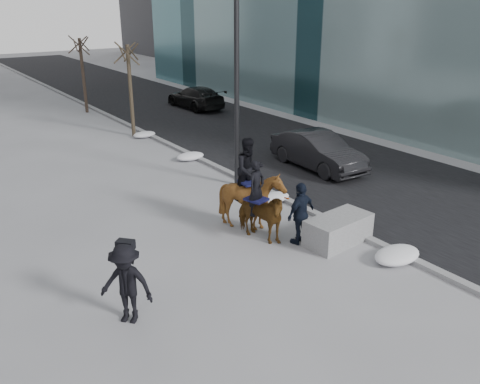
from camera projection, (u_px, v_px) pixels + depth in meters
ground at (266, 260)px, 13.12m from camera, size 120.00×120.00×0.00m
road at (255, 138)px, 24.52m from camera, size 8.00×90.00×0.01m
curb at (182, 150)px, 22.37m from camera, size 0.25×90.00×0.12m
planter at (338, 230)px, 13.92m from camera, size 1.98×1.12×0.76m
car_near at (318, 151)px, 19.96m from camera, size 1.70×4.42×1.44m
car_far at (195, 97)px, 31.09m from camera, size 1.98×4.63×1.33m
tree_near at (130, 87)px, 24.11m from camera, size 1.20×1.20×4.82m
tree_far at (83, 72)px, 29.34m from camera, size 1.20×1.20×4.71m
mounted_left at (259, 212)px, 13.92m from camera, size 1.22×1.91×2.28m
mounted_right at (251, 193)px, 14.58m from camera, size 1.60×1.75×2.69m
feeder at (301, 213)px, 13.74m from camera, size 1.09×0.95×1.75m
camera_crew at (126, 284)px, 10.33m from camera, size 1.24×1.28×1.75m
lamppost at (237, 42)px, 16.64m from camera, size 0.25×0.80×9.09m
snow_piles at (247, 184)px, 18.07m from camera, size 1.38×15.98×0.35m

